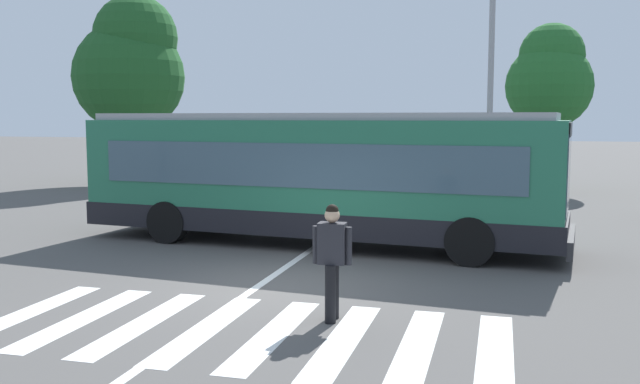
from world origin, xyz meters
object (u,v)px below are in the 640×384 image
at_px(background_tree_left, 131,65).
at_px(parked_car_charcoal, 466,177).
at_px(city_transit_bus, 317,177).
at_px(parked_car_white, 326,174).
at_px(pedestrian_crossing_street, 332,256).
at_px(twin_arm_street_lamp, 492,34).
at_px(background_tree_right, 550,77).
at_px(parked_car_silver, 392,175).

bearing_deg(background_tree_left, parked_car_charcoal, -5.42).
relative_size(city_transit_bus, parked_car_white, 2.48).
relative_size(pedestrian_crossing_street, parked_car_white, 0.37).
bearing_deg(background_tree_left, city_transit_bus, -45.73).
bearing_deg(background_tree_left, twin_arm_street_lamp, -11.35).
bearing_deg(parked_car_white, city_transit_bus, -76.81).
distance_m(parked_car_charcoal, background_tree_left, 15.34).
xyz_separation_m(parked_car_white, twin_arm_street_lamp, (6.22, -1.74, 4.99)).
relative_size(parked_car_charcoal, background_tree_right, 0.68).
xyz_separation_m(parked_car_charcoal, twin_arm_street_lamp, (0.83, -1.71, 4.99)).
height_order(parked_car_white, parked_car_charcoal, same).
distance_m(pedestrian_crossing_street, parked_car_charcoal, 16.55).
bearing_deg(twin_arm_street_lamp, parked_car_charcoal, 115.76).
distance_m(pedestrian_crossing_street, twin_arm_street_lamp, 15.67).
bearing_deg(twin_arm_street_lamp, background_tree_left, 168.65).
bearing_deg(parked_car_charcoal, twin_arm_street_lamp, -64.24).
bearing_deg(parked_car_silver, pedestrian_crossing_street, -84.05).
relative_size(pedestrian_crossing_street, parked_car_silver, 0.37).
distance_m(parked_car_white, background_tree_right, 9.80).
distance_m(city_transit_bus, parked_car_charcoal, 11.04).
xyz_separation_m(parked_car_silver, background_tree_left, (-11.80, 1.36, 4.47)).
bearing_deg(pedestrian_crossing_street, twin_arm_street_lamp, 82.66).
bearing_deg(background_tree_right, city_transit_bus, -113.17).
xyz_separation_m(pedestrian_crossing_street, background_tree_right, (4.13, 19.77, 3.59)).
height_order(city_transit_bus, parked_car_charcoal, city_transit_bus).
bearing_deg(parked_car_charcoal, background_tree_right, 46.92).
bearing_deg(parked_car_charcoal, parked_car_silver, 179.39).
relative_size(parked_car_white, parked_car_silver, 1.00).
bearing_deg(pedestrian_crossing_street, parked_car_charcoal, 86.25).
bearing_deg(city_transit_bus, background_tree_left, 134.27).
height_order(twin_arm_street_lamp, background_tree_right, twin_arm_street_lamp).
distance_m(parked_car_silver, background_tree_left, 12.69).
relative_size(pedestrian_crossing_street, twin_arm_street_lamp, 0.18).
distance_m(background_tree_left, background_tree_right, 17.76).
bearing_deg(parked_car_white, background_tree_right, 20.92).
relative_size(parked_car_white, background_tree_right, 0.69).
distance_m(parked_car_white, parked_car_charcoal, 5.39).
distance_m(city_transit_bus, twin_arm_street_lamp, 10.52).
xyz_separation_m(city_transit_bus, twin_arm_street_lamp, (3.72, 8.91, 4.17)).
relative_size(parked_car_white, background_tree_left, 0.56).
bearing_deg(background_tree_right, background_tree_left, -173.95).
height_order(city_transit_bus, background_tree_left, background_tree_left).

